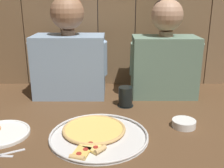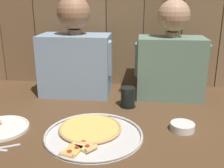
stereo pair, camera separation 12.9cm
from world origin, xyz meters
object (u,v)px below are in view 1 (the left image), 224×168
object	(u,v)px
drinking_glass	(125,97)
diner_left	(68,53)
dipping_bowl	(183,123)
dinner_plate	(0,133)
pizza_tray	(96,133)
diner_right	(164,53)

from	to	relation	value
drinking_glass	diner_left	size ratio (longest dim) A/B	0.18
dipping_bowl	diner_left	size ratio (longest dim) A/B	0.18
diner_left	dinner_plate	bearing A→B (deg)	-114.08
dinner_plate	dipping_bowl	distance (m)	0.82
pizza_tray	dipping_bowl	size ratio (longest dim) A/B	3.91
pizza_tray	dipping_bowl	distance (m)	0.41
dinner_plate	diner_left	size ratio (longest dim) A/B	0.41
dipping_bowl	pizza_tray	bearing A→B (deg)	-168.35
dinner_plate	diner_left	distance (m)	0.62
drinking_glass	diner_left	distance (m)	0.43
dipping_bowl	diner_left	xyz separation A→B (m)	(-0.59, 0.44, 0.25)
dinner_plate	drinking_glass	xyz separation A→B (m)	(0.56, 0.34, 0.04)
diner_left	diner_right	world-z (taller)	diner_left
drinking_glass	dipping_bowl	size ratio (longest dim) A/B	1.00
drinking_glass	diner_right	bearing A→B (deg)	37.54
pizza_tray	diner_left	world-z (taller)	diner_left
pizza_tray	diner_right	bearing A→B (deg)	53.96
diner_left	drinking_glass	bearing A→B (deg)	-29.27
dinner_plate	diner_left	world-z (taller)	diner_left
dinner_plate	diner_right	xyz separation A→B (m)	(0.80, 0.52, 0.25)
pizza_tray	drinking_glass	xyz separation A→B (m)	(0.14, 0.34, 0.04)
pizza_tray	drinking_glass	world-z (taller)	drinking_glass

